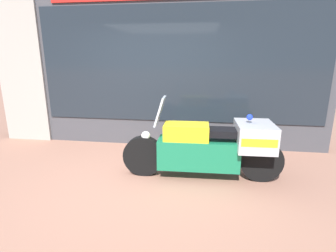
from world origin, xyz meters
The scene contains 4 objects.
ground_plane centered at (0.00, 0.00, 0.00)m, with size 60.00×60.00×0.00m, color #9E6B56.
shop_building centered at (-0.47, 2.00, 1.63)m, with size 6.89×0.55×3.24m.
window_display centered at (0.44, 2.03, 0.48)m, with size 5.41×0.30×2.04m.
paramedic_motorcycle centered at (1.16, 0.38, 0.53)m, with size 2.45×0.70×1.27m.
Camera 1 is at (1.03, -3.43, 1.85)m, focal length 28.00 mm.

